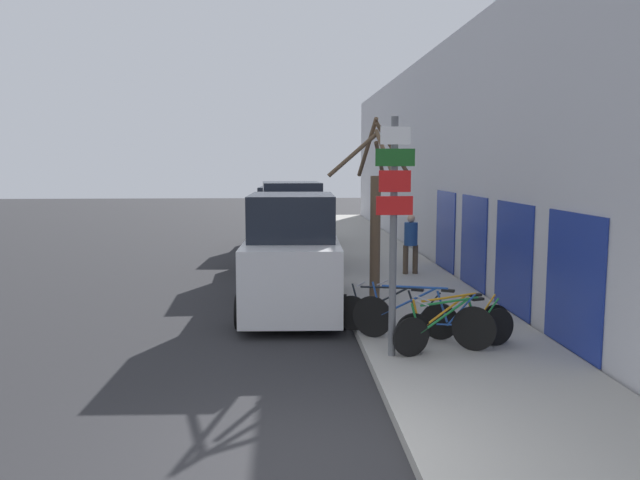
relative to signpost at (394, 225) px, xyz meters
The scene contains 13 objects.
ground_plane 8.39m from the signpost, 99.71° to the left, with size 80.00×80.00×0.00m, color #28282B.
sidewalk_curb 11.06m from the signpost, 83.48° to the left, with size 3.20×32.00×0.15m.
building_facade 11.17m from the signpost, 74.44° to the left, with size 0.23×32.00×6.50m.
signpost is the anchor object (origin of this frame).
bicycle_0 1.95m from the signpost, ahead, with size 2.10×0.76×0.84m.
bicycle_1 2.00m from the signpost, 19.80° to the left, with size 2.06×0.77×0.86m.
bicycle_2 1.81m from the signpost, 46.21° to the left, with size 2.11×1.25×0.97m.
bicycle_3 2.02m from the signpost, 77.72° to the left, with size 1.97×0.95×0.86m.
parked_car_0 3.99m from the signpost, 112.29° to the left, with size 2.19×4.45×2.46m.
parked_car_1 8.87m from the signpost, 99.18° to the left, with size 2.12×4.18×2.56m.
parked_car_2 14.08m from the signpost, 96.65° to the left, with size 2.26×4.72×2.25m.
pedestrian_near 7.40m from the signpost, 76.16° to the left, with size 0.41×0.35×1.59m.
street_tree 3.23m from the signpost, 86.36° to the left, with size 1.81×1.96×3.84m.
Camera 1 is at (-0.29, -5.96, 3.06)m, focal length 35.00 mm.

